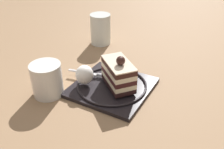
% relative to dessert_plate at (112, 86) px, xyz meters
% --- Properties ---
extents(ground_plane, '(2.40, 2.40, 0.00)m').
position_rel_dessert_plate_xyz_m(ground_plane, '(-0.03, 0.02, -0.01)').
color(ground_plane, '#906E4E').
extents(dessert_plate, '(0.23, 0.23, 0.02)m').
position_rel_dessert_plate_xyz_m(dessert_plate, '(0.00, 0.00, 0.00)').
color(dessert_plate, black).
rests_on(dessert_plate, ground_plane).
extents(cake_slice, '(0.12, 0.12, 0.09)m').
position_rel_dessert_plate_xyz_m(cake_slice, '(0.02, -0.00, 0.05)').
color(cake_slice, black).
rests_on(cake_slice, dessert_plate).
extents(whipped_cream_dollop, '(0.05, 0.05, 0.05)m').
position_rel_dessert_plate_xyz_m(whipped_cream_dollop, '(-0.07, -0.02, 0.04)').
color(whipped_cream_dollop, white).
rests_on(whipped_cream_dollop, dessert_plate).
extents(fork, '(0.12, 0.01, 0.00)m').
position_rel_dessert_plate_xyz_m(fork, '(-0.08, 0.03, 0.01)').
color(fork, silver).
rests_on(fork, dessert_plate).
extents(drink_glass_near, '(0.07, 0.07, 0.11)m').
position_rel_dessert_plate_xyz_m(drink_glass_near, '(-0.14, 0.27, 0.04)').
color(drink_glass_near, white).
rests_on(drink_glass_near, ground_plane).
extents(drink_glass_far, '(0.08, 0.08, 0.09)m').
position_rel_dessert_plate_xyz_m(drink_glass_far, '(-0.15, -0.08, 0.03)').
color(drink_glass_far, white).
rests_on(drink_glass_far, ground_plane).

